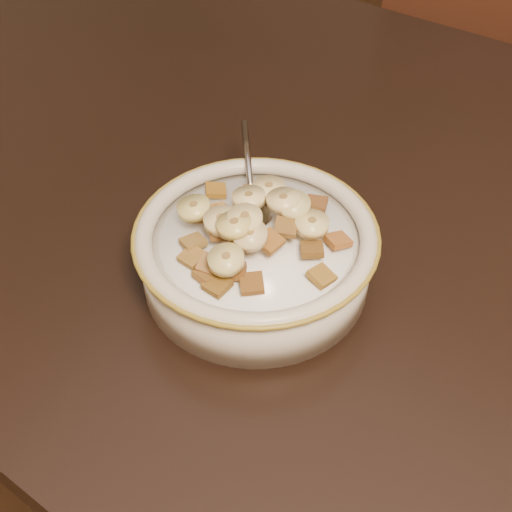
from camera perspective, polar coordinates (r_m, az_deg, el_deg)
The scene contains 45 objects.
floor at distance 1.41m, azimuth 1.14°, elevation -18.72°, with size 4.00×4.50×0.10m, color #422816.
table at distance 0.79m, azimuth 1.94°, elevation 7.38°, with size 1.40×0.90×0.04m, color black.
chair at distance 1.29m, azimuth 16.42°, elevation 10.38°, with size 0.45×0.45×1.03m, color #3D1E13.
cereal_bowl at distance 0.61m, azimuth 0.00°, elevation -0.26°, with size 0.22×0.22×0.05m, color silver.
milk at distance 0.59m, azimuth 0.00°, elevation 1.51°, with size 0.18×0.18×0.00m, color white.
spoon at distance 0.62m, azimuth -0.26°, elevation 4.04°, with size 0.04×0.05×0.01m, color #959595.
cereal_square_0 at distance 0.62m, azimuth 4.97°, elevation 4.42°, with size 0.02×0.02×0.01m, color brown.
cereal_square_1 at distance 0.60m, azimuth -4.56°, elevation 3.92°, with size 0.02×0.02×0.01m, color brown.
cereal_square_2 at distance 0.57m, azimuth -1.08°, elevation 2.99°, with size 0.02×0.02×0.01m, color brown.
cereal_square_3 at distance 0.54m, azimuth -3.46°, elevation -2.57°, with size 0.02×0.02×0.01m, color brown.
cereal_square_4 at distance 0.62m, azimuth -0.05°, elevation 5.25°, with size 0.02×0.02×0.01m, color brown.
cereal_square_5 at distance 0.62m, azimuth -0.35°, elevation 5.54°, with size 0.02×0.02×0.01m, color brown.
cereal_square_6 at distance 0.55m, azimuth -4.33°, elevation -1.72°, with size 0.02×0.02×0.01m, color brown.
cereal_square_7 at distance 0.55m, azimuth -1.95°, elevation -1.38°, with size 0.02×0.02×0.01m, color brown.
cereal_square_8 at distance 0.60m, azimuth -5.17°, elevation 3.61°, with size 0.02×0.02×0.01m, color brown.
cereal_square_9 at distance 0.57m, azimuth 5.01°, elevation 0.60°, with size 0.02×0.02×0.01m, color brown.
cereal_square_10 at distance 0.62m, azimuth 5.39°, elevation 4.65°, with size 0.02×0.02×0.01m, color brown.
cereal_square_11 at distance 0.58m, azimuth 2.68°, elevation 2.57°, with size 0.02×0.02×0.01m, color brown.
cereal_square_12 at distance 0.56m, azimuth 1.24°, elevation 1.32°, with size 0.02×0.02×0.01m, color brown.
cereal_square_13 at distance 0.59m, azimuth 3.40°, elevation 3.19°, with size 0.02×0.02×0.01m, color olive.
cereal_square_14 at distance 0.63m, azimuth 0.82°, elevation 5.56°, with size 0.02×0.02×0.01m, color #915219.
cereal_square_15 at distance 0.58m, azimuth -3.05°, elevation 2.14°, with size 0.02×0.02×0.01m, color brown.
cereal_square_16 at distance 0.60m, azimuth -3.57°, elevation 3.85°, with size 0.02×0.02×0.01m, color olive.
cereal_square_17 at distance 0.56m, azimuth -1.23°, elevation 1.36°, with size 0.02×0.02×0.01m, color olive.
cereal_square_18 at distance 0.63m, azimuth 1.05°, elevation 5.46°, with size 0.02×0.02×0.01m, color brown.
cereal_square_19 at distance 0.57m, azimuth -5.67°, elevation -0.07°, with size 0.02×0.02×0.01m, color olive.
cereal_square_20 at distance 0.64m, azimuth -3.60°, elevation 5.85°, with size 0.02×0.02×0.01m, color #996719.
cereal_square_21 at distance 0.58m, azimuth -5.61°, elevation 1.25°, with size 0.02×0.02×0.01m, color olive.
cereal_square_22 at distance 0.60m, azimuth -3.04°, elevation 3.64°, with size 0.02×0.02×0.01m, color brown.
cereal_square_23 at distance 0.56m, azimuth -4.11°, elevation -0.82°, with size 0.02×0.02×0.01m, color olive.
cereal_square_24 at distance 0.54m, azimuth -0.38°, elevation -2.45°, with size 0.02×0.02×0.01m, color brown.
cereal_square_25 at distance 0.58m, azimuth 7.30°, elevation 1.39°, with size 0.02×0.02×0.01m, color #8E5E2E.
cereal_square_26 at distance 0.59m, azimuth -3.01°, elevation 3.67°, with size 0.02×0.02×0.01m, color brown.
cereal_square_27 at distance 0.55m, azimuth 5.85°, elevation -1.78°, with size 0.02×0.02×0.01m, color #8F631B.
banana_slice_0 at distance 0.56m, azimuth -0.56°, elevation 1.85°, with size 0.03×0.03×0.01m, color #D5BC89.
banana_slice_1 at distance 0.56m, azimuth -0.99°, elevation 3.31°, with size 0.03×0.03×0.01m, color #FAED9D.
banana_slice_2 at distance 0.56m, azimuth -1.95°, elevation 2.77°, with size 0.03×0.03×0.01m, color #DCCB6E.
banana_slice_3 at distance 0.59m, azimuth -0.65°, elevation 5.18°, with size 0.03×0.03×0.01m, color beige.
banana_slice_4 at distance 0.61m, azimuth 1.14°, elevation 6.01°, with size 0.03×0.03×0.01m, color #E4D07D.
banana_slice_5 at distance 0.54m, azimuth -2.67°, elevation -0.33°, with size 0.03×0.03×0.01m, color #E4C977.
banana_slice_6 at distance 0.57m, azimuth -3.14°, elevation 3.15°, with size 0.03×0.03×0.01m, color #F8DD8B.
banana_slice_7 at distance 0.59m, azimuth 3.35°, elevation 4.54°, with size 0.03×0.03×0.01m, color #F1E17E.
banana_slice_8 at distance 0.59m, azimuth -5.55°, elevation 4.26°, with size 0.03×0.03×0.01m, color #DECF74.
banana_slice_9 at distance 0.58m, azimuth 4.98°, elevation 2.86°, with size 0.03×0.03×0.01m, color #F2E99A.
banana_slice_10 at distance 0.59m, azimuth 2.44°, elevation 4.96°, with size 0.03×0.03×0.01m, color #E6CA89.
Camera 1 is at (0.32, -0.54, 1.21)m, focal length 45.00 mm.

